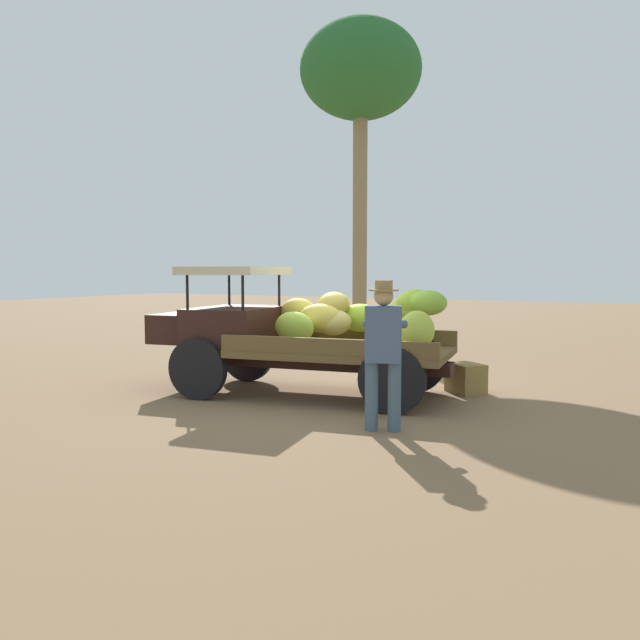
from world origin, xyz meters
TOP-DOWN VIEW (x-y plane):
  - ground_plane at (0.00, 0.00)m, footprint 60.00×60.00m
  - truck at (0.25, 0.06)m, footprint 4.61×2.29m
  - farmer at (-1.76, 1.53)m, footprint 0.55×0.51m
  - wooden_crate at (-1.97, -1.15)m, footprint 0.67×0.65m
  - forest_tree_4 at (2.19, -6.41)m, footprint 2.96×2.96m

SIDE VIEW (x-z plane):
  - ground_plane at x=0.00m, z-range 0.00..0.00m
  - wooden_crate at x=-1.97m, z-range 0.00..0.44m
  - truck at x=0.25m, z-range 0.00..1.88m
  - farmer at x=-1.76m, z-range 0.11..1.83m
  - forest_tree_4 at x=2.19m, z-range 2.62..10.48m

